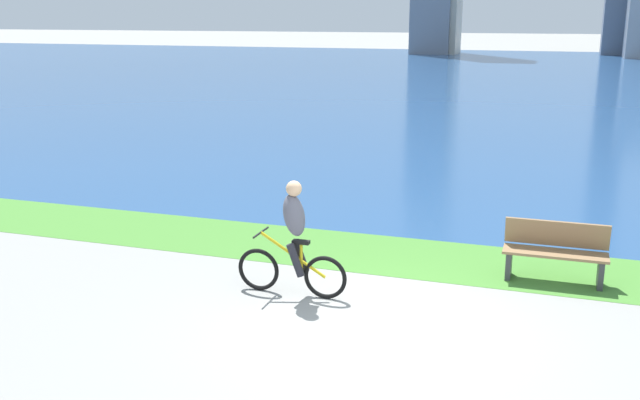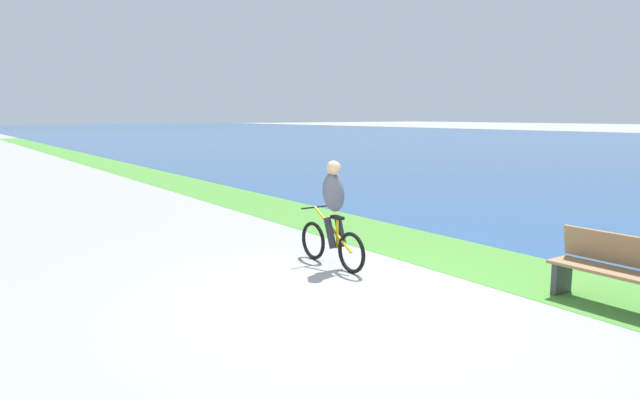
% 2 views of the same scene
% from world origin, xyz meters
% --- Properties ---
extents(ground_plane, '(300.00, 300.00, 0.00)m').
position_xyz_m(ground_plane, '(0.00, 0.00, 0.00)').
color(ground_plane, gray).
extents(grass_strip_bayside, '(120.00, 2.00, 0.01)m').
position_xyz_m(grass_strip_bayside, '(0.00, 2.90, 0.00)').
color(grass_strip_bayside, '#478433').
rests_on(grass_strip_bayside, ground).
extents(cyclist_lead, '(1.64, 0.52, 1.67)m').
position_xyz_m(cyclist_lead, '(-1.42, 0.78, 0.83)').
color(cyclist_lead, black).
rests_on(cyclist_lead, ground).
extents(bench_near_path, '(1.50, 0.47, 0.90)m').
position_xyz_m(bench_near_path, '(2.08, 2.52, 0.45)').
color(bench_near_path, olive).
rests_on(bench_near_path, ground).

